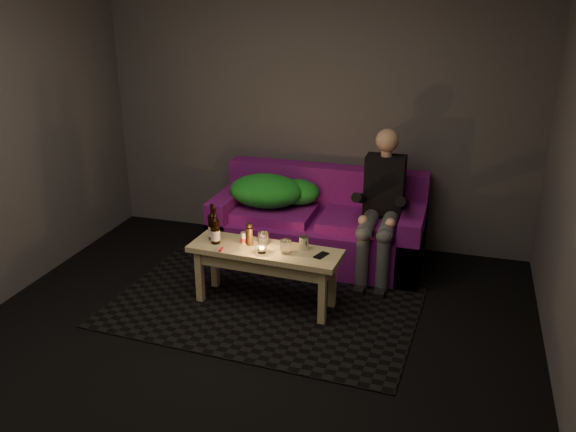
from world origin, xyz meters
name	(u,v)px	position (x,y,z in m)	size (l,w,h in m)	color
floor	(228,367)	(0.00, 0.00, 0.00)	(4.50, 4.50, 0.00)	black
room	(247,102)	(0.00, 0.47, 1.64)	(4.50, 4.50, 4.50)	silver
rug	(268,300)	(-0.03, 0.90, 0.01)	(2.31, 1.68, 0.01)	black
sofa	(319,228)	(0.16, 1.81, 0.28)	(1.83, 0.82, 0.79)	#6C0E69
green_blanket	(272,191)	(-0.28, 1.81, 0.59)	(0.80, 0.55, 0.27)	#198A1D
person	(381,203)	(0.72, 1.67, 0.63)	(0.33, 0.76, 1.22)	black
coffee_table	(265,259)	(-0.03, 0.85, 0.39)	(1.17, 0.43, 0.47)	tan
beer_bottle_a	(213,226)	(-0.47, 0.91, 0.58)	(0.07, 0.07, 0.29)	black
beer_bottle_b	(215,231)	(-0.42, 0.84, 0.58)	(0.07, 0.07, 0.28)	black
salt_shaker	(244,238)	(-0.21, 0.89, 0.52)	(0.04, 0.04, 0.09)	silver
pepper_mill	(249,236)	(-0.16, 0.89, 0.54)	(0.05, 0.05, 0.14)	black
tumbler_back	(263,239)	(-0.06, 0.92, 0.52)	(0.08, 0.08, 0.10)	white
tealight	(262,249)	(-0.02, 0.78, 0.50)	(0.06, 0.06, 0.05)	white
tumbler_front	(286,247)	(0.15, 0.82, 0.52)	(0.08, 0.08, 0.10)	white
steel_cup	(304,243)	(0.26, 0.92, 0.52)	(0.08, 0.08, 0.10)	silver
smartphone	(321,255)	(0.41, 0.84, 0.48)	(0.06, 0.13, 0.01)	black
red_lighter	(221,249)	(-0.33, 0.73, 0.48)	(0.02, 0.07, 0.01)	red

